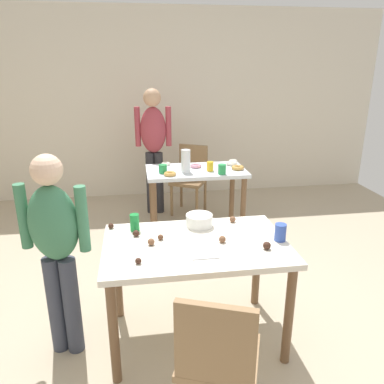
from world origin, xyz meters
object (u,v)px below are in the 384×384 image
object	(u,v)px
person_girl_near	(56,242)
mixing_bowl	(199,220)
chair_near_table	(218,357)
soda_can	(135,223)
dining_table_far	(196,180)
dining_table_near	(196,256)
person_adult_far	(154,140)
chair_far_table	(191,175)
pitcher_far	(186,161)

from	to	relation	value
person_girl_near	mixing_bowl	distance (m)	0.99
chair_near_table	soda_can	bearing A→B (deg)	110.75
chair_near_table	person_girl_near	distance (m)	1.21
soda_can	dining_table_far	bearing A→B (deg)	65.82
person_girl_near	dining_table_near	bearing A→B (deg)	-0.66
dining_table_near	person_adult_far	bearing A→B (deg)	93.16
chair_far_table	person_girl_near	size ratio (longest dim) A/B	0.63
chair_near_table	person_adult_far	world-z (taller)	person_adult_far
chair_near_table	dining_table_far	bearing A→B (deg)	83.21
chair_near_table	chair_far_table	size ratio (longest dim) A/B	1.00
dining_table_near	person_adult_far	xyz separation A→B (m)	(-0.14, 2.46, 0.31)
chair_far_table	pitcher_far	xyz separation A→B (m)	(-0.16, -0.74, 0.38)
person_adult_far	mixing_bowl	world-z (taller)	person_adult_far
chair_far_table	pitcher_far	distance (m)	0.85
dining_table_far	mixing_bowl	xyz separation A→B (m)	(-0.22, -1.52, 0.17)
chair_far_table	person_adult_far	bearing A→B (deg)	177.25
dining_table_near	pitcher_far	world-z (taller)	pitcher_far
person_girl_near	mixing_bowl	size ratio (longest dim) A/B	7.13
person_adult_far	soda_can	xyz separation A→B (m)	(-0.26, -2.21, -0.15)
chair_far_table	dining_table_near	bearing A→B (deg)	-97.68
soda_can	chair_far_table	bearing A→B (deg)	71.64
person_adult_far	soda_can	size ratio (longest dim) A/B	13.00
soda_can	pitcher_far	size ratio (longest dim) A/B	0.49
dining_table_far	chair_near_table	distance (m)	2.57
person_girl_near	pitcher_far	bearing A→B (deg)	58.05
chair_near_table	person_girl_near	size ratio (longest dim) A/B	0.63
dining_table_far	soda_can	xyz separation A→B (m)	(-0.69, -1.53, 0.18)
chair_near_table	chair_far_table	xyz separation A→B (m)	(0.34, 3.20, 0.00)
dining_table_near	chair_near_table	size ratio (longest dim) A/B	1.40
chair_far_table	dining_table_far	bearing A→B (deg)	-93.29
person_adult_far	pitcher_far	xyz separation A→B (m)	(0.30, -0.76, -0.08)
dining_table_near	chair_near_table	distance (m)	0.77
chair_near_table	chair_far_table	bearing A→B (deg)	83.92
pitcher_far	soda_can	bearing A→B (deg)	-111.25
chair_far_table	mixing_bowl	size ratio (longest dim) A/B	4.50
chair_near_table	person_girl_near	bearing A→B (deg)	138.66
person_girl_near	chair_near_table	bearing A→B (deg)	-41.34
chair_near_table	chair_far_table	distance (m)	3.22
mixing_bowl	pitcher_far	xyz separation A→B (m)	(0.10, 1.43, 0.08)
dining_table_near	dining_table_far	distance (m)	1.81
chair_far_table	person_girl_near	xyz separation A→B (m)	(-1.22, -2.43, 0.32)
dining_table_far	person_adult_far	size ratio (longest dim) A/B	0.69
dining_table_far	dining_table_near	bearing A→B (deg)	-99.27
dining_table_near	chair_near_table	bearing A→B (deg)	-90.90
dining_table_far	person_adult_far	xyz separation A→B (m)	(-0.43, 0.68, 0.33)
chair_far_table	mixing_bowl	bearing A→B (deg)	-96.85
mixing_bowl	chair_far_table	bearing A→B (deg)	83.15
person_adult_far	mixing_bowl	bearing A→B (deg)	-84.72
chair_near_table	person_adult_far	distance (m)	3.26
person_girl_near	dining_table_far	bearing A→B (deg)	56.42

